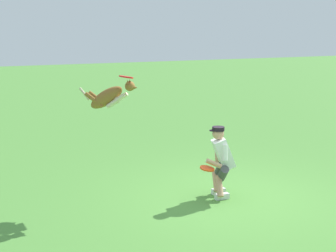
{
  "coord_description": "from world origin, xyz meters",
  "views": [
    {
      "loc": [
        4.32,
        7.37,
        3.11
      ],
      "look_at": [
        0.99,
        -0.58,
        1.31
      ],
      "focal_mm": 53.53,
      "sensor_mm": 36.0,
      "label": 1
    }
  ],
  "objects_px": {
    "frisbee_held": "(207,168)",
    "dog": "(109,97)",
    "person": "(221,159)",
    "frisbee_flying": "(126,77)"
  },
  "relations": [
    {
      "from": "person",
      "to": "frisbee_held",
      "type": "distance_m",
      "value": 0.4
    },
    {
      "from": "dog",
      "to": "frisbee_held",
      "type": "bearing_deg",
      "value": 7.28
    },
    {
      "from": "person",
      "to": "frisbee_flying",
      "type": "relative_size",
      "value": 5.22
    },
    {
      "from": "frisbee_flying",
      "to": "person",
      "type": "bearing_deg",
      "value": 162.64
    },
    {
      "from": "person",
      "to": "frisbee_held",
      "type": "height_order",
      "value": "person"
    },
    {
      "from": "frisbee_held",
      "to": "dog",
      "type": "bearing_deg",
      "value": -29.61
    },
    {
      "from": "dog",
      "to": "frisbee_flying",
      "type": "height_order",
      "value": "frisbee_flying"
    },
    {
      "from": "person",
      "to": "frisbee_held",
      "type": "xyz_separation_m",
      "value": [
        0.36,
        0.15,
        -0.09
      ]
    },
    {
      "from": "frisbee_flying",
      "to": "frisbee_held",
      "type": "height_order",
      "value": "frisbee_flying"
    },
    {
      "from": "frisbee_held",
      "to": "frisbee_flying",
      "type": "bearing_deg",
      "value": -27.69
    }
  ]
}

